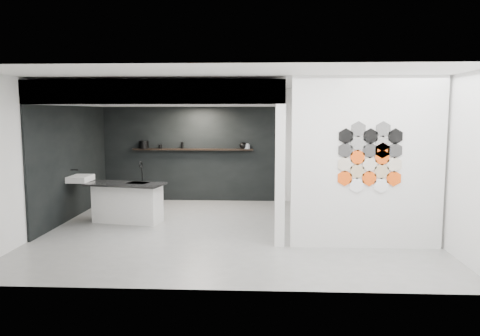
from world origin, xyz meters
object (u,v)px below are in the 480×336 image
object	(u,v)px
stockpot	(144,145)
kettle	(243,145)
glass_vase	(247,146)
wall_basin	(80,179)
kitchen_island	(127,202)
glass_bowl	(247,147)
bottle_dark	(182,145)
utensil_cup	(160,146)
partition_panel	(367,163)

from	to	relation	value
stockpot	kettle	world-z (taller)	stockpot
stockpot	glass_vase	world-z (taller)	stockpot
wall_basin	kettle	xyz separation A→B (m)	(3.30, 2.07, 0.55)
wall_basin	glass_vase	size ratio (longest dim) A/B	4.55
kitchen_island	glass_bowl	world-z (taller)	glass_bowl
kitchen_island	glass_vase	bearing A→B (deg)	56.15
stockpot	kitchen_island	bearing A→B (deg)	-84.33
glass_vase	bottle_dark	world-z (taller)	bottle_dark
kitchen_island	utensil_cup	distance (m)	2.51
partition_panel	utensil_cup	xyz separation A→B (m)	(-4.23, 3.87, -0.03)
wall_basin	stockpot	size ratio (longest dim) A/B	2.59
kitchen_island	stockpot	size ratio (longest dim) A/B	7.03
bottle_dark	utensil_cup	size ratio (longest dim) A/B	1.68
wall_basin	glass_vase	world-z (taller)	glass_vase
utensil_cup	kettle	bearing A→B (deg)	0.00
bottle_dark	partition_panel	bearing A→B (deg)	-46.34
stockpot	glass_vase	distance (m)	2.57
partition_panel	wall_basin	size ratio (longest dim) A/B	4.67
kitchen_island	wall_basin	bearing A→B (deg)	178.03
kettle	stockpot	bearing A→B (deg)	-171.87
partition_panel	utensil_cup	bearing A→B (deg)	137.61
stockpot	bottle_dark	xyz separation A→B (m)	(0.96, 0.00, -0.01)
kitchen_island	glass_bowl	distance (m)	3.43
partition_panel	glass_vase	xyz separation A→B (m)	(-2.08, 3.87, -0.01)
utensil_cup	kitchen_island	bearing A→B (deg)	-94.51
wall_basin	kitchen_island	distance (m)	1.16
kitchen_island	glass_bowl	size ratio (longest dim) A/B	10.86
stockpot	bottle_dark	distance (m)	0.96
wall_basin	kitchen_island	world-z (taller)	kitchen_island
bottle_dark	stockpot	bearing A→B (deg)	180.00
glass_vase	bottle_dark	xyz separation A→B (m)	(-1.61, 0.00, 0.02)
glass_bowl	wall_basin	bearing A→B (deg)	-148.65
stockpot	wall_basin	bearing A→B (deg)	-111.63
wall_basin	partition_panel	bearing A→B (deg)	-18.23
kettle	utensil_cup	xyz separation A→B (m)	(-2.07, 0.00, -0.03)
partition_panel	kitchen_island	xyz separation A→B (m)	(-4.42, 1.55, -0.98)
wall_basin	stockpot	world-z (taller)	stockpot
stockpot	kettle	bearing A→B (deg)	0.00
kitchen_island	glass_vase	distance (m)	3.43
wall_basin	bottle_dark	size ratio (longest dim) A/B	3.65
stockpot	glass_bowl	size ratio (longest dim) A/B	1.54
partition_panel	kitchen_island	distance (m)	4.78
wall_basin	glass_bowl	distance (m)	4.00
kitchen_island	bottle_dark	world-z (taller)	bottle_dark
kitchen_island	kettle	distance (m)	3.38
utensil_cup	glass_vase	bearing A→B (deg)	0.00
stockpot	utensil_cup	xyz separation A→B (m)	(0.41, 0.00, -0.05)
partition_panel	glass_bowl	world-z (taller)	partition_panel
glass_bowl	stockpot	bearing A→B (deg)	180.00
glass_vase	kitchen_island	bearing A→B (deg)	-135.31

